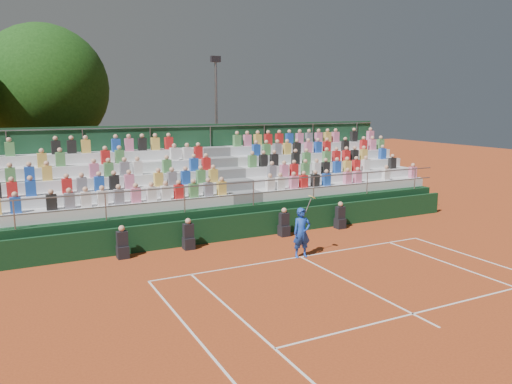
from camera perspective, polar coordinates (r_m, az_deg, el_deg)
name	(u,v)px	position (r m, az deg, el deg)	size (l,w,h in m)	color
ground	(300,257)	(17.99, 5.11, -7.41)	(90.00, 90.00, 0.00)	#A9421C
courtside_wall	(259,224)	(20.53, 0.38, -3.70)	(20.00, 0.15, 1.00)	black
line_officials	(241,230)	(19.69, -1.76, -4.38)	(9.82, 0.40, 1.19)	black
grandstand	(227,197)	(23.26, -3.29, -0.58)	(20.00, 5.20, 4.40)	black
tennis_player	(302,233)	(17.75, 5.26, -4.64)	(0.89, 0.52, 2.22)	#1842B7
tree_east	(44,88)	(28.39, -23.03, 10.86)	(6.47, 6.47, 9.41)	#392714
floodlight_mast	(216,114)	(30.74, -4.56, 8.88)	(0.60, 0.25, 8.18)	gray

